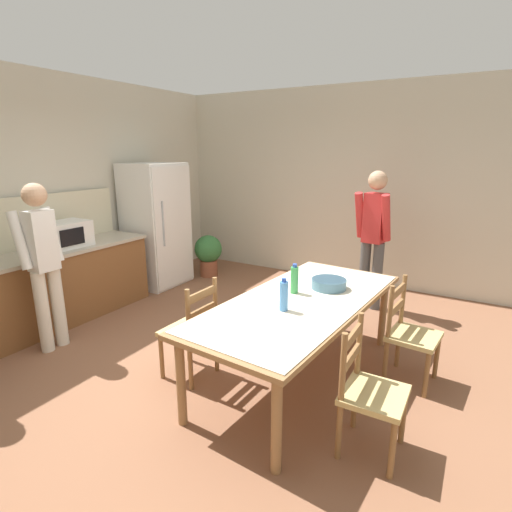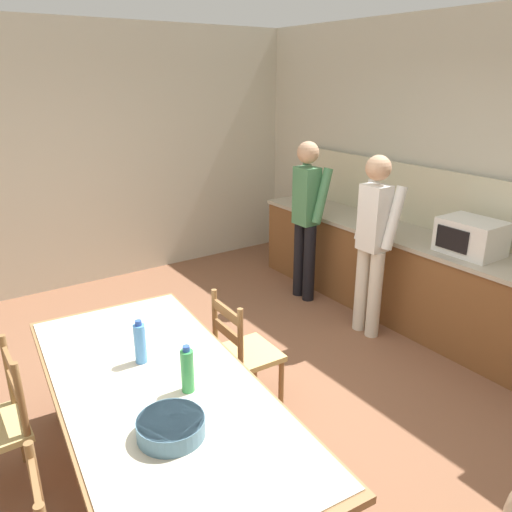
{
  "view_description": "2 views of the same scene",
  "coord_description": "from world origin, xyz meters",
  "px_view_note": "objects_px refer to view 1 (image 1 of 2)",
  "views": [
    {
      "loc": [
        -2.68,
        -2.03,
        2.0
      ],
      "look_at": [
        0.39,
        -0.25,
        1.05
      ],
      "focal_mm": 28.0,
      "sensor_mm": 36.0,
      "label": 1
    },
    {
      "loc": [
        2.47,
        -1.6,
        2.33
      ],
      "look_at": [
        -0.08,
        0.14,
        1.21
      ],
      "focal_mm": 35.0,
      "sensor_mm": 36.0,
      "label": 2
    }
  ],
  "objects_px": {
    "serving_bowl": "(329,283)",
    "microwave": "(66,234)",
    "dining_table": "(300,307)",
    "potted_plant": "(208,253)",
    "bottle_off_centre": "(294,280)",
    "chair_side_near_right": "(410,334)",
    "chair_side_near_left": "(369,392)",
    "person_by_table": "(373,233)",
    "refrigerator": "(157,225)",
    "bottle_near_centre": "(284,296)",
    "person_at_counter": "(43,259)",
    "chair_side_far_left": "(192,331)"
  },
  "relations": [
    {
      "from": "refrigerator",
      "to": "bottle_near_centre",
      "type": "xyz_separation_m",
      "value": [
        -1.63,
        -2.91,
        -0.03
      ]
    },
    {
      "from": "serving_bowl",
      "to": "person_by_table",
      "type": "height_order",
      "value": "person_by_table"
    },
    {
      "from": "serving_bowl",
      "to": "chair_side_near_right",
      "type": "bearing_deg",
      "value": -85.44
    },
    {
      "from": "person_by_table",
      "to": "potted_plant",
      "type": "distance_m",
      "value": 2.67
    },
    {
      "from": "chair_side_far_left",
      "to": "person_by_table",
      "type": "relative_size",
      "value": 0.52
    },
    {
      "from": "bottle_near_centre",
      "to": "serving_bowl",
      "type": "distance_m",
      "value": 0.7
    },
    {
      "from": "bottle_near_centre",
      "to": "chair_side_near_left",
      "type": "distance_m",
      "value": 0.94
    },
    {
      "from": "refrigerator",
      "to": "serving_bowl",
      "type": "relative_size",
      "value": 5.64
    },
    {
      "from": "person_at_counter",
      "to": "person_by_table",
      "type": "xyz_separation_m",
      "value": [
        2.73,
        -2.53,
        0.03
      ]
    },
    {
      "from": "microwave",
      "to": "chair_side_near_right",
      "type": "distance_m",
      "value": 3.88
    },
    {
      "from": "bottle_off_centre",
      "to": "chair_side_near_left",
      "type": "relative_size",
      "value": 0.3
    },
    {
      "from": "chair_side_far_left",
      "to": "bottle_off_centre",
      "type": "bearing_deg",
      "value": 130.38
    },
    {
      "from": "microwave",
      "to": "chair_side_near_left",
      "type": "relative_size",
      "value": 0.55
    },
    {
      "from": "microwave",
      "to": "bottle_off_centre",
      "type": "distance_m",
      "value": 2.85
    },
    {
      "from": "chair_side_near_right",
      "to": "person_by_table",
      "type": "bearing_deg",
      "value": 31.58
    },
    {
      "from": "refrigerator",
      "to": "person_at_counter",
      "type": "distance_m",
      "value": 2.15
    },
    {
      "from": "bottle_near_centre",
      "to": "serving_bowl",
      "type": "height_order",
      "value": "bottle_near_centre"
    },
    {
      "from": "bottle_off_centre",
      "to": "serving_bowl",
      "type": "xyz_separation_m",
      "value": [
        0.27,
        -0.23,
        -0.07
      ]
    },
    {
      "from": "serving_bowl",
      "to": "microwave",
      "type": "bearing_deg",
      "value": 99.62
    },
    {
      "from": "serving_bowl",
      "to": "potted_plant",
      "type": "relative_size",
      "value": 0.48
    },
    {
      "from": "chair_side_near_left",
      "to": "potted_plant",
      "type": "relative_size",
      "value": 1.36
    },
    {
      "from": "person_by_table",
      "to": "potted_plant",
      "type": "xyz_separation_m",
      "value": [
        0.03,
        2.6,
        -0.6
      ]
    },
    {
      "from": "bottle_off_centre",
      "to": "chair_side_near_right",
      "type": "relative_size",
      "value": 0.3
    },
    {
      "from": "dining_table",
      "to": "potted_plant",
      "type": "height_order",
      "value": "dining_table"
    },
    {
      "from": "person_at_counter",
      "to": "person_by_table",
      "type": "relative_size",
      "value": 0.97
    },
    {
      "from": "serving_bowl",
      "to": "chair_side_far_left",
      "type": "xyz_separation_m",
      "value": [
        -0.84,
        0.95,
        -0.36
      ]
    },
    {
      "from": "bottle_near_centre",
      "to": "person_by_table",
      "type": "bearing_deg",
      "value": -3.01
    },
    {
      "from": "serving_bowl",
      "to": "person_at_counter",
      "type": "bearing_deg",
      "value": 114.19
    },
    {
      "from": "refrigerator",
      "to": "person_by_table",
      "type": "xyz_separation_m",
      "value": [
        0.64,
        -3.03,
        0.08
      ]
    },
    {
      "from": "microwave",
      "to": "serving_bowl",
      "type": "bearing_deg",
      "value": -80.38
    },
    {
      "from": "person_by_table",
      "to": "person_at_counter",
      "type": "bearing_deg",
      "value": -32.47
    },
    {
      "from": "chair_side_near_right",
      "to": "person_by_table",
      "type": "relative_size",
      "value": 0.52
    },
    {
      "from": "bottle_near_centre",
      "to": "dining_table",
      "type": "bearing_deg",
      "value": -4.46
    },
    {
      "from": "refrigerator",
      "to": "microwave",
      "type": "bearing_deg",
      "value": 179.26
    },
    {
      "from": "person_by_table",
      "to": "refrigerator",
      "type": "bearing_deg",
      "value": -67.68
    },
    {
      "from": "bottle_off_centre",
      "to": "person_at_counter",
      "type": "bearing_deg",
      "value": 110.64
    },
    {
      "from": "refrigerator",
      "to": "bottle_near_centre",
      "type": "relative_size",
      "value": 6.69
    },
    {
      "from": "refrigerator",
      "to": "person_by_table",
      "type": "distance_m",
      "value": 3.1
    },
    {
      "from": "microwave",
      "to": "person_by_table",
      "type": "xyz_separation_m",
      "value": [
        2.11,
        -3.05,
        -0.05
      ]
    },
    {
      "from": "chair_side_near_left",
      "to": "person_by_table",
      "type": "xyz_separation_m",
      "value": [
        2.57,
        0.66,
        0.54
      ]
    },
    {
      "from": "bottle_near_centre",
      "to": "bottle_off_centre",
      "type": "bearing_deg",
      "value": 13.24
    },
    {
      "from": "refrigerator",
      "to": "bottle_off_centre",
      "type": "height_order",
      "value": "refrigerator"
    },
    {
      "from": "bottle_near_centre",
      "to": "chair_side_far_left",
      "type": "distance_m",
      "value": 0.94
    },
    {
      "from": "dining_table",
      "to": "chair_side_near_right",
      "type": "height_order",
      "value": "chair_side_near_right"
    },
    {
      "from": "microwave",
      "to": "chair_side_far_left",
      "type": "distance_m",
      "value": 2.22
    },
    {
      "from": "bottle_near_centre",
      "to": "person_at_counter",
      "type": "relative_size",
      "value": 0.16
    },
    {
      "from": "chair_side_near_left",
      "to": "potted_plant",
      "type": "height_order",
      "value": "chair_side_near_left"
    },
    {
      "from": "dining_table",
      "to": "person_by_table",
      "type": "xyz_separation_m",
      "value": [
        1.99,
        -0.1,
        0.3
      ]
    },
    {
      "from": "chair_side_near_right",
      "to": "bottle_off_centre",
      "type": "bearing_deg",
      "value": 114.57
    },
    {
      "from": "chair_side_far_left",
      "to": "person_at_counter",
      "type": "distance_m",
      "value": 1.7
    }
  ]
}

